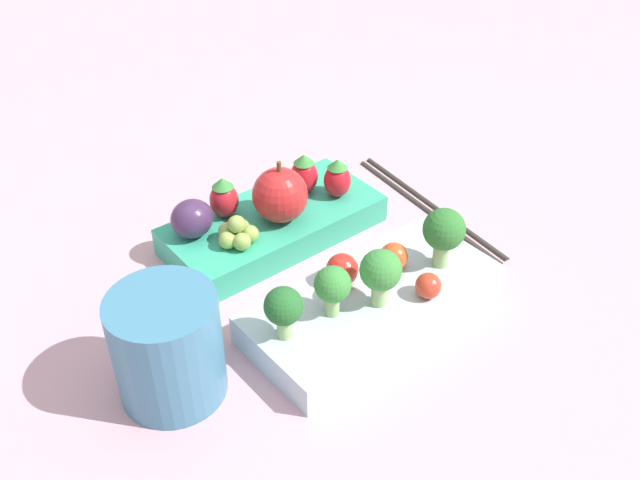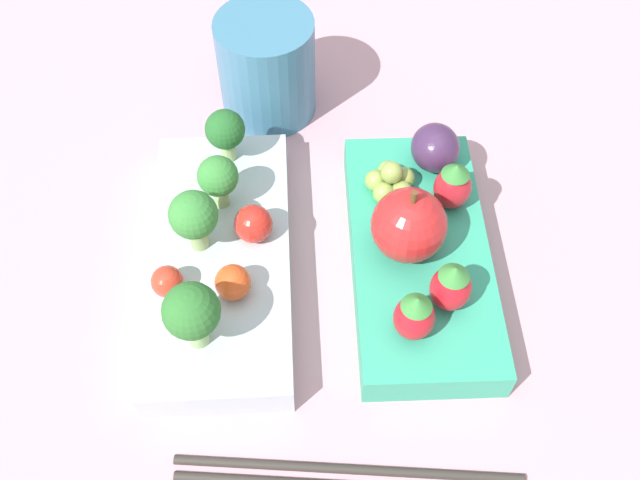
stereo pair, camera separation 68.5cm
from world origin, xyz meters
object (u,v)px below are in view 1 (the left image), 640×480
at_px(cherry_tomato_2, 394,256).
at_px(strawberry_2, 304,174).
at_px(chopsticks_pair, 430,206).
at_px(grape_cluster, 237,233).
at_px(broccoli_floret_3, 381,272).
at_px(apple, 281,194).
at_px(bento_box_fruit, 274,225).
at_px(strawberry_0, 337,178).
at_px(cherry_tomato_0, 428,286).
at_px(strawberry_1, 224,198).
at_px(drinking_cup, 168,347).
at_px(broccoli_floret_0, 284,308).
at_px(broccoli_floret_1, 444,231).
at_px(cherry_tomato_1, 342,270).
at_px(bento_box_savoury, 373,303).
at_px(broccoli_floret_2, 333,286).
at_px(plum, 192,219).

height_order(cherry_tomato_2, strawberry_2, strawberry_2).
bearing_deg(chopsticks_pair, grape_cluster, -16.38).
relative_size(broccoli_floret_3, apple, 0.84).
bearing_deg(bento_box_fruit, strawberry_0, 163.46).
height_order(apple, strawberry_0, apple).
xyz_separation_m(cherry_tomato_0, apple, (0.01, -0.16, 0.02)).
distance_m(strawberry_1, drinking_cup, 0.18).
bearing_deg(grape_cluster, broccoli_floret_0, 68.53).
height_order(broccoli_floret_1, drinking_cup, drinking_cup).
xyz_separation_m(bento_box_fruit, broccoli_floret_3, (0.02, 0.15, 0.04)).
bearing_deg(strawberry_1, strawberry_0, 155.01).
distance_m(strawberry_0, drinking_cup, 0.25).
relative_size(broccoli_floret_1, cherry_tomato_2, 2.26).
bearing_deg(broccoli_floret_0, cherry_tomato_1, -168.77).
bearing_deg(cherry_tomato_1, cherry_tomato_2, 160.31).
bearing_deg(bento_box_fruit, cherry_tomato_0, 95.30).
distance_m(strawberry_2, grape_cluster, 0.10).
distance_m(bento_box_savoury, cherry_tomato_1, 0.04).
bearing_deg(strawberry_0, broccoli_floret_0, 34.24).
distance_m(bento_box_savoury, strawberry_2, 0.16).
height_order(bento_box_savoury, apple, apple).
relative_size(broccoli_floret_2, plum, 1.14).
height_order(bento_box_savoury, broccoli_floret_2, broccoli_floret_2).
relative_size(strawberry_0, plum, 1.04).
relative_size(broccoli_floret_1, strawberry_2, 1.32).
xyz_separation_m(broccoli_floret_0, apple, (-0.10, -0.12, -0.00)).
xyz_separation_m(cherry_tomato_1, strawberry_0, (-0.09, -0.09, 0.01)).
relative_size(bento_box_fruit, plum, 5.45).
height_order(broccoli_floret_2, strawberry_2, broccoli_floret_2).
relative_size(broccoli_floret_0, strawberry_1, 1.10).
bearing_deg(strawberry_1, cherry_tomato_2, 110.09).
bearing_deg(broccoli_floret_1, bento_box_fruit, -70.27).
height_order(broccoli_floret_2, cherry_tomato_2, broccoli_floret_2).
relative_size(apple, strawberry_0, 1.50).
bearing_deg(strawberry_2, broccoli_floret_2, 55.18).
distance_m(cherry_tomato_1, plum, 0.14).
xyz_separation_m(broccoli_floret_3, cherry_tomato_1, (0.00, -0.04, -0.02)).
relative_size(cherry_tomato_2, chopsticks_pair, 0.11).
xyz_separation_m(bento_box_savoury, broccoli_floret_0, (0.08, -0.01, 0.04)).
bearing_deg(plum, grape_cluster, 121.08).
relative_size(broccoli_floret_3, drinking_cup, 0.59).
relative_size(broccoli_floret_3, strawberry_2, 1.23).
bearing_deg(broccoli_floret_2, bento_box_fruit, -111.65).
distance_m(cherry_tomato_0, drinking_cup, 0.21).
height_order(cherry_tomato_1, strawberry_0, strawberry_0).
bearing_deg(strawberry_1, bento_box_savoury, 98.06).
bearing_deg(plum, apple, 155.51).
xyz_separation_m(strawberry_0, chopsticks_pair, (-0.08, 0.05, -0.04)).
bearing_deg(broccoli_floret_0, plum, -98.88).
bearing_deg(broccoli_floret_1, drinking_cup, -14.50).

